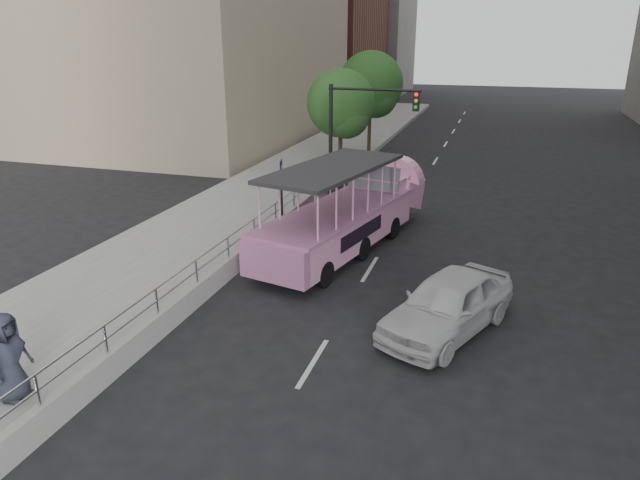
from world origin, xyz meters
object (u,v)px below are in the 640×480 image
Objects in this scene: traffic_signal at (356,123)px; pedestrian_far at (9,357)px; street_tree_near at (342,106)px; street_tree_far at (372,87)px; car at (448,304)px; duck_boat at (350,214)px; parking_sign at (282,189)px.

pedestrian_far is at bearing -97.90° from traffic_signal.
pedestrian_far is at bearing -92.41° from street_tree_near.
car is at bearing -72.07° from street_tree_far.
parking_sign is (-2.76, 0.30, 0.63)m from duck_boat.
pedestrian_far is 0.33× the size of street_tree_near.
duck_boat is at bearing -6.18° from parking_sign.
street_tree_near is 0.89× the size of street_tree_far.
car is 17.24m from street_tree_near.
pedestrian_far is (-8.03, -6.04, 0.46)m from car.
street_tree_near is at bearing 107.27° from duck_boat.
street_tree_near is (-1.60, 3.43, 0.32)m from traffic_signal.
street_tree_far is (-1.40, 9.43, 0.81)m from traffic_signal.
traffic_signal is 9.57m from street_tree_far.
traffic_signal is (2.50, 18.02, 2.25)m from pedestrian_far.
street_tree_near is (0.90, 21.45, 2.57)m from pedestrian_far.
street_tree_near is 6.02m from street_tree_far.
traffic_signal is at bearing -65.02° from street_tree_near.
parking_sign is (1.22, 11.86, 0.57)m from pedestrian_far.
street_tree_far reaches higher than duck_boat.
street_tree_near reaches higher than car.
street_tree_far is (-0.12, 15.59, 2.49)m from parking_sign.
street_tree_far is (-2.87, 15.89, 3.12)m from duck_boat.
traffic_signal is 3.80m from street_tree_near.
parking_sign is at bearing -88.11° from street_tree_near.
pedestrian_far is (-3.98, -11.56, 0.06)m from duck_boat.
pedestrian_far is at bearing -92.30° from street_tree_far.
duck_boat is 2.15× the size of car.
street_tree_far reaches higher than pedestrian_far.
duck_boat is at bearing -21.16° from pedestrian_far.
parking_sign reaches higher than pedestrian_far.
car is at bearing -53.70° from duck_boat.
traffic_signal is (1.28, 6.16, 1.68)m from parking_sign.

